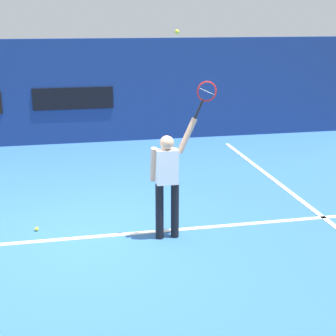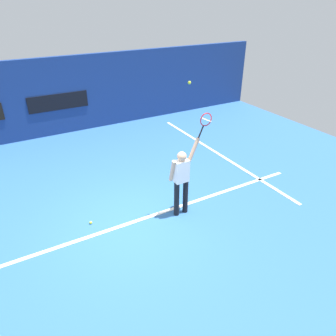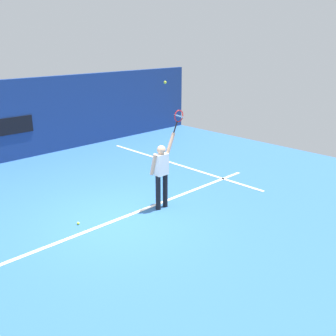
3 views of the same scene
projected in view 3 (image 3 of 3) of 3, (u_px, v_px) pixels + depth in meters
ground_plane at (116, 220)px, 9.45m from camera, size 18.00×18.00×0.00m
back_wall at (0, 122)px, 13.45m from camera, size 18.00×0.20×2.88m
sponsor_banner_center at (2, 127)px, 13.42m from camera, size 2.20×0.03×0.60m
court_baseline at (117, 220)px, 9.43m from camera, size 10.00×0.10×0.01m
court_sideline at (177, 165)px, 13.56m from camera, size 0.10×7.00×0.01m
tennis_player at (162, 171)px, 9.80m from camera, size 0.72×0.31×1.96m
tennis_racket at (178, 117)px, 9.78m from camera, size 0.41×0.27×0.62m
tennis_ball at (165, 82)px, 9.21m from camera, size 0.07×0.07×0.07m
spare_ball at (78, 223)px, 9.20m from camera, size 0.07×0.07×0.07m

